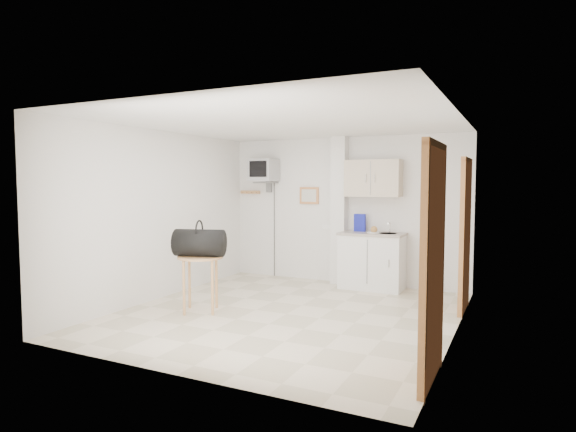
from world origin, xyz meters
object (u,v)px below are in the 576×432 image
at_px(crt_television, 264,171).
at_px(round_table, 200,264).
at_px(duffel_bag, 199,243).
at_px(water_bottle, 424,328).

xyz_separation_m(crt_television, round_table, (0.36, -2.41, -1.29)).
xyz_separation_m(duffel_bag, water_bottle, (2.93, -0.01, -0.76)).
bearing_deg(water_bottle, duffel_bag, 179.87).
bearing_deg(crt_television, round_table, -81.63).
bearing_deg(round_table, water_bottle, -0.72).
distance_m(crt_television, duffel_bag, 2.67).
xyz_separation_m(round_table, duffel_bag, (0.01, -0.03, 0.29)).
height_order(round_table, water_bottle, round_table).
bearing_deg(water_bottle, round_table, 179.28).
bearing_deg(water_bottle, crt_television, 143.40).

